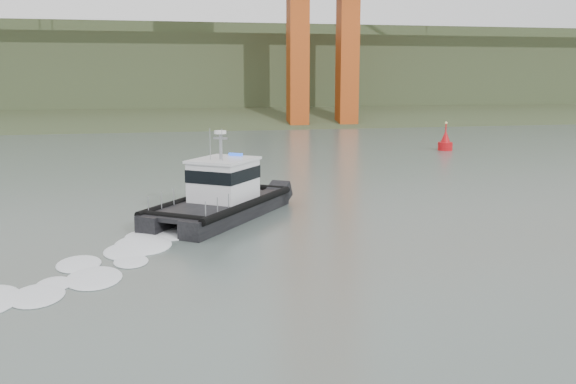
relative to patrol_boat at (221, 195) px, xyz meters
name	(u,v)px	position (x,y,z in m)	size (l,w,h in m)	color
ground	(293,290)	(1.19, -13.50, -1.31)	(400.00, 400.00, 0.00)	#47544E
headlands	(168,80)	(1.19, 112.00, 5.73)	(500.00, 105.36, 27.12)	#394B2A
patrol_boat	(221,195)	(0.00, 0.00, 0.00)	(9.62, 10.98, 5.24)	black
nav_buoy	(445,142)	(27.97, 28.19, -0.44)	(1.60, 1.60, 3.33)	red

